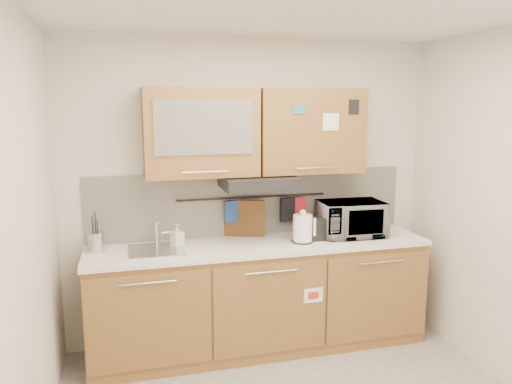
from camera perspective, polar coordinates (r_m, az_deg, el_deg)
ceiling at (r=2.90m, az=7.32°, el=20.77°), size 3.20×3.20×0.00m
wall_back at (r=4.35m, az=-0.56°, el=0.05°), size 3.20×0.00×3.20m
wall_left at (r=2.80m, az=-25.52°, el=-6.61°), size 0.00×3.00×3.00m
base_cabinet at (r=4.31m, az=0.50°, el=-12.44°), size 2.80×0.64×0.88m
countertop at (r=4.15m, az=0.52°, el=-6.13°), size 2.82×0.62×0.04m
backsplash at (r=4.36m, az=-0.52°, el=-1.28°), size 2.80×0.02×0.56m
upper_cabinets at (r=4.12m, az=-0.02°, el=6.92°), size 1.82×0.37×0.70m
range_hood at (r=4.09m, az=0.31°, el=1.11°), size 0.60×0.46×0.10m
sink at (r=4.02m, az=-11.35°, el=-6.48°), size 0.42×0.40×0.26m
utensil_rail at (r=4.31m, az=-0.39°, el=-0.59°), size 1.30×0.02×0.02m
utensil_crock at (r=4.08m, az=-17.80°, el=-5.42°), size 0.16×0.16×0.31m
kettle at (r=4.16m, az=5.36°, el=-4.26°), size 0.20×0.18×0.28m
toaster at (r=4.27m, az=7.22°, el=-4.12°), size 0.25×0.15×0.19m
microwave at (r=4.41m, az=10.80°, el=-3.02°), size 0.56×0.39×0.30m
soap_bottle at (r=4.07m, az=-9.00°, el=-4.92°), size 0.11×0.12×0.19m
cutting_board at (r=4.32m, az=-1.43°, el=-3.84°), size 0.35×0.14×0.45m
oven_mitt at (r=4.27m, az=-2.91°, el=-2.23°), size 0.11×0.06×0.18m
dark_pouch at (r=4.41m, az=3.61°, el=-2.02°), size 0.14×0.06×0.21m
pot_holder at (r=4.43m, az=4.65°, el=-1.78°), size 0.15×0.07×0.18m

